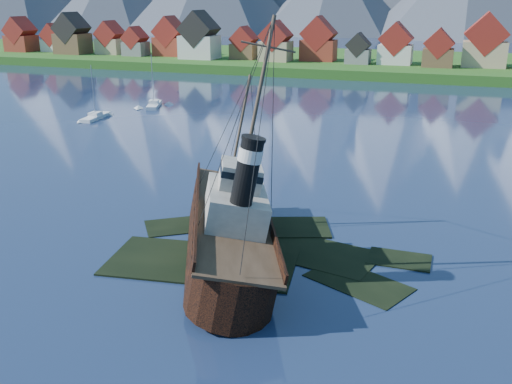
% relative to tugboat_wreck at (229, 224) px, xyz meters
% --- Properties ---
extents(ground, '(1400.00, 1400.00, 0.00)m').
position_rel_tugboat_wreck_xyz_m(ground, '(1.37, -1.21, -3.10)').
color(ground, '#192848').
rests_on(ground, ground).
extents(shoal, '(31.71, 21.24, 1.14)m').
position_rel_tugboat_wreck_xyz_m(shoal, '(3.14, 0.94, -3.45)').
color(shoal, black).
rests_on(shoal, ground).
extents(shore_bank, '(600.00, 80.00, 3.20)m').
position_rel_tugboat_wreck_xyz_m(shore_bank, '(1.37, 168.79, -3.10)').
color(shore_bank, '#284915').
rests_on(shore_bank, ground).
extents(seawall, '(600.00, 2.50, 2.00)m').
position_rel_tugboat_wreck_xyz_m(seawall, '(1.37, 130.79, -3.10)').
color(seawall, '#3F3D38').
rests_on(seawall, ground).
extents(town, '(250.96, 16.69, 17.30)m').
position_rel_tugboat_wreck_xyz_m(town, '(-31.75, 150.97, 5.89)').
color(town, maroon).
rests_on(town, ground).
extents(tugboat_wreck, '(7.24, 31.18, 24.71)m').
position_rel_tugboat_wreck_xyz_m(tugboat_wreck, '(0.00, 0.00, 0.00)').
color(tugboat_wreck, black).
rests_on(tugboat_wreck, ground).
extents(sailboat_a, '(3.52, 9.78, 11.68)m').
position_rel_tugboat_wreck_xyz_m(sailboat_a, '(-51.63, 52.87, -2.84)').
color(sailboat_a, silver).
rests_on(sailboat_a, ground).
extents(sailboat_c, '(5.69, 9.91, 12.48)m').
position_rel_tugboat_wreck_xyz_m(sailboat_c, '(-46.84, 69.52, -2.82)').
color(sailboat_c, silver).
rests_on(sailboat_c, ground).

